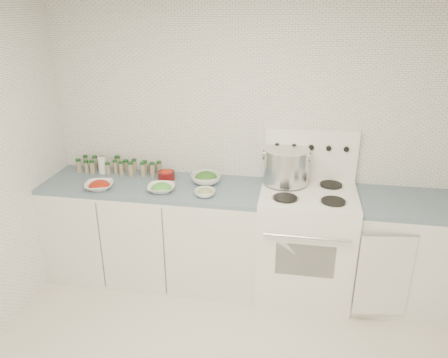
# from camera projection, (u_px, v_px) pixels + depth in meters

# --- Properties ---
(room_walls) EXTENTS (3.54, 3.04, 2.52)m
(room_walls) POSITION_uv_depth(u_px,v_px,m) (224.00, 166.00, 2.23)
(room_walls) COLOR white
(room_walls) RESTS_ON ground
(counter_left) EXTENTS (1.85, 0.62, 0.90)m
(counter_left) POSITION_uv_depth(u_px,v_px,m) (155.00, 231.00, 3.86)
(counter_left) COLOR white
(counter_left) RESTS_ON ground
(stove) EXTENTS (0.76, 0.70, 1.36)m
(stove) POSITION_uv_depth(u_px,v_px,m) (305.00, 239.00, 3.64)
(stove) COLOR white
(stove) RESTS_ON ground
(counter_right) EXTENTS (0.89, 0.69, 0.90)m
(counter_right) POSITION_uv_depth(u_px,v_px,m) (408.00, 253.00, 3.52)
(counter_right) COLOR white
(counter_right) RESTS_ON ground
(stock_pot) EXTENTS (0.39, 0.37, 0.28)m
(stock_pot) POSITION_uv_depth(u_px,v_px,m) (286.00, 164.00, 3.56)
(stock_pot) COLOR silver
(stock_pot) RESTS_ON stove
(bowl_tomato) EXTENTS (0.27, 0.27, 0.08)m
(bowl_tomato) POSITION_uv_depth(u_px,v_px,m) (99.00, 185.00, 3.58)
(bowl_tomato) COLOR white
(bowl_tomato) RESTS_ON counter_left
(bowl_snowpea) EXTENTS (0.25, 0.25, 0.07)m
(bowl_snowpea) POSITION_uv_depth(u_px,v_px,m) (161.00, 188.00, 3.53)
(bowl_snowpea) COLOR white
(bowl_snowpea) RESTS_ON counter_left
(bowl_broccoli) EXTENTS (0.31, 0.31, 0.10)m
(bowl_broccoli) POSITION_uv_depth(u_px,v_px,m) (206.00, 178.00, 3.69)
(bowl_broccoli) COLOR white
(bowl_broccoli) RESTS_ON counter_left
(bowl_zucchini) EXTENTS (0.19, 0.19, 0.07)m
(bowl_zucchini) POSITION_uv_depth(u_px,v_px,m) (205.00, 192.00, 3.45)
(bowl_zucchini) COLOR white
(bowl_zucchini) RESTS_ON counter_left
(bowl_pepper) EXTENTS (0.15, 0.15, 0.09)m
(bowl_pepper) POSITION_uv_depth(u_px,v_px,m) (166.00, 175.00, 3.77)
(bowl_pepper) COLOR #5B100F
(bowl_pepper) RESTS_ON counter_left
(salt_canister) EXTENTS (0.09, 0.09, 0.14)m
(salt_canister) POSITION_uv_depth(u_px,v_px,m) (102.00, 165.00, 3.90)
(salt_canister) COLOR white
(salt_canister) RESTS_ON counter_left
(tin_can) EXTENTS (0.08, 0.08, 0.09)m
(tin_can) POSITION_uv_depth(u_px,v_px,m) (152.00, 168.00, 3.92)
(tin_can) COLOR gray
(tin_can) RESTS_ON counter_left
(spice_cluster) EXTENTS (0.77, 0.16, 0.14)m
(spice_cluster) POSITION_uv_depth(u_px,v_px,m) (116.00, 166.00, 3.91)
(spice_cluster) COLOR gray
(spice_cluster) RESTS_ON counter_left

